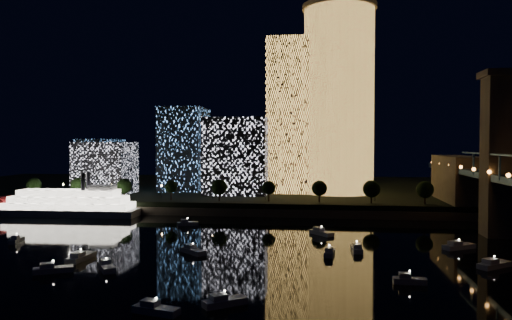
# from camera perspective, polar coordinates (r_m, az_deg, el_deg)

# --- Properties ---
(ground) EXTENTS (520.00, 520.00, 0.00)m
(ground) POSITION_cam_1_polar(r_m,az_deg,el_deg) (112.51, 1.86, -12.62)
(ground) COLOR black
(ground) RESTS_ON ground
(far_bank) EXTENTS (420.00, 160.00, 5.00)m
(far_bank) POSITION_cam_1_polar(r_m,az_deg,el_deg) (269.81, 5.17, -3.52)
(far_bank) COLOR black
(far_bank) RESTS_ON ground
(seawall) EXTENTS (420.00, 6.00, 3.00)m
(seawall) POSITION_cam_1_polar(r_m,az_deg,el_deg) (192.54, 4.25, -6.03)
(seawall) COLOR #6B5E4C
(seawall) RESTS_ON ground
(tower_cylindrical) EXTENTS (34.00, 34.00, 86.36)m
(tower_cylindrical) POSITION_cam_1_polar(r_m,az_deg,el_deg) (234.78, 9.45, 6.84)
(tower_cylindrical) COLOR #FFB851
(tower_cylindrical) RESTS_ON far_bank
(tower_rectangular) EXTENTS (22.54, 22.54, 71.73)m
(tower_rectangular) POSITION_cam_1_polar(r_m,az_deg,el_deg) (236.98, 4.11, 5.01)
(tower_rectangular) COLOR #FFB851
(tower_rectangular) RESTS_ON far_bank
(midrise_blocks) EXTENTS (92.86, 45.55, 40.46)m
(midrise_blocks) POSITION_cam_1_polar(r_m,az_deg,el_deg) (239.04, -9.05, 0.36)
(midrise_blocks) COLOR white
(midrise_blocks) RESTS_ON far_bank
(riverboat) EXTENTS (58.36, 14.18, 17.46)m
(riverboat) POSITION_cam_1_polar(r_m,az_deg,el_deg) (208.43, -21.21, -4.72)
(riverboat) COLOR silver
(riverboat) RESTS_ON ground
(motorboats) EXTENTS (130.72, 91.13, 2.78)m
(motorboats) POSITION_cam_1_polar(r_m,az_deg,el_deg) (123.68, -0.68, -10.88)
(motorboats) COLOR silver
(motorboats) RESTS_ON ground
(esplanade_trees) EXTENTS (166.34, 6.72, 8.86)m
(esplanade_trees) POSITION_cam_1_polar(r_m,az_deg,el_deg) (200.87, -3.60, -3.12)
(esplanade_trees) COLOR black
(esplanade_trees) RESTS_ON far_bank
(street_lamps) EXTENTS (132.70, 0.70, 5.65)m
(street_lamps) POSITION_cam_1_polar(r_m,az_deg,el_deg) (208.11, -4.96, -3.35)
(street_lamps) COLOR black
(street_lamps) RESTS_ON far_bank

